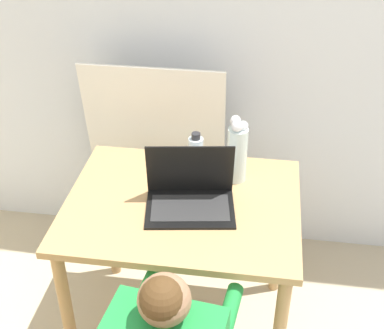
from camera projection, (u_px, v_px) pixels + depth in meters
name	position (u px, v px, depth m)	size (l,w,h in m)	color
wall_back	(244.00, 19.00, 2.44)	(6.40, 0.05, 2.50)	silver
dining_table	(183.00, 223.00, 2.19)	(0.93, 0.73, 0.75)	tan
laptop	(190.00, 192.00, 2.08)	(0.38, 0.29, 0.25)	black
flower_vase	(237.00, 151.00, 2.18)	(0.08, 0.08, 0.29)	silver
water_bottle	(196.00, 162.00, 2.16)	(0.06, 0.06, 0.25)	silver
cardboard_panel	(157.00, 159.00, 2.77)	(0.70, 0.17, 1.08)	silver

